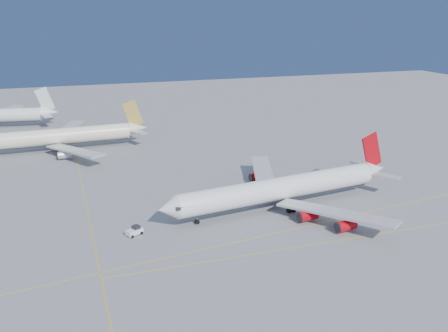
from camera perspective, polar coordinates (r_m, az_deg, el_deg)
ground at (r=119.73m, az=4.96°, el=-6.44°), size 500.00×500.00×0.00m
taxiway_lines at (r=120.58m, az=-2.71°, el=-6.21°), size 118.86×140.00×0.02m
airliner_virgin at (r=127.72m, az=6.91°, el=-2.54°), size 67.17×59.85×16.59m
airliner_etihad at (r=188.07m, az=-18.29°, el=3.21°), size 64.03×59.11×16.71m
pushback_tug at (r=114.46m, az=-10.18°, el=-7.30°), size 4.14×3.57×2.09m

